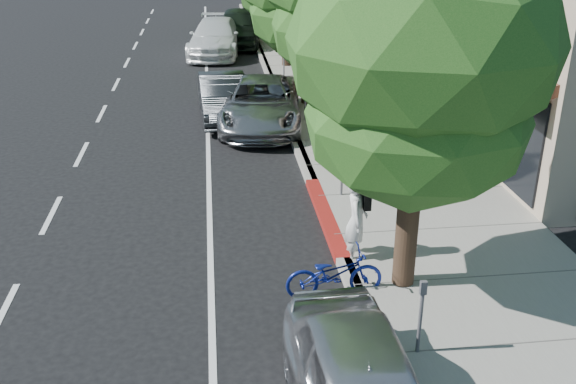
{
  "coord_description": "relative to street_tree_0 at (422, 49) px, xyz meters",
  "views": [
    {
      "loc": [
        -2.4,
        -11.77,
        6.41
      ],
      "look_at": [
        -1.03,
        -0.4,
        1.35
      ],
      "focal_mm": 40.0,
      "sensor_mm": 36.0,
      "label": 1
    }
  ],
  "objects": [
    {
      "name": "ground",
      "position": [
        -0.9,
        2.0,
        -4.4
      ],
      "size": [
        120.0,
        120.0,
        0.0
      ],
      "primitive_type": "plane",
      "color": "black",
      "rests_on": "ground"
    },
    {
      "name": "sidewalk",
      "position": [
        1.4,
        10.0,
        -4.33
      ],
      "size": [
        4.6,
        56.0,
        0.15
      ],
      "primitive_type": "cube",
      "color": "gray",
      "rests_on": "ground"
    },
    {
      "name": "curb",
      "position": [
        -0.9,
        10.0,
        -4.33
      ],
      "size": [
        0.3,
        56.0,
        0.15
      ],
      "primitive_type": "cube",
      "color": "#9E998E",
      "rests_on": "ground"
    },
    {
      "name": "curb_red_segment",
      "position": [
        -0.9,
        3.0,
        -4.33
      ],
      "size": [
        0.32,
        4.0,
        0.15
      ],
      "primitive_type": "cube",
      "color": "maroon",
      "rests_on": "ground"
    },
    {
      "name": "street_tree_0",
      "position": [
        0.0,
        0.0,
        0.0
      ],
      "size": [
        4.4,
        4.4,
        7.14
      ],
      "color": "black",
      "rests_on": "ground"
    },
    {
      "name": "cyclist",
      "position": [
        -0.65,
        1.11,
        -3.51
      ],
      "size": [
        0.56,
        0.73,
        1.79
      ],
      "primitive_type": "imported",
      "rotation": [
        0.0,
        0.0,
        1.35
      ],
      "color": "white",
      "rests_on": "ground"
    },
    {
      "name": "bicycle",
      "position": [
        -1.3,
        -0.08,
        -3.94
      ],
      "size": [
        1.78,
        0.68,
        0.92
      ],
      "primitive_type": "imported",
      "rotation": [
        0.0,
        0.0,
        1.61
      ],
      "color": "navy",
      "rests_on": "ground"
    },
    {
      "name": "silver_suv",
      "position": [
        -1.78,
        10.0,
        -3.66
      ],
      "size": [
        3.06,
        5.61,
        1.49
      ],
      "primitive_type": "imported",
      "rotation": [
        0.0,
        0.0,
        -0.11
      ],
      "color": "#99989D",
      "rests_on": "ground"
    },
    {
      "name": "dark_sedan",
      "position": [
        -2.95,
        11.0,
        -3.69
      ],
      "size": [
        1.74,
        4.38,
        1.42
      ],
      "primitive_type": "imported",
      "rotation": [
        0.0,
        0.0,
        0.06
      ],
      "color": "#232629",
      "rests_on": "ground"
    },
    {
      "name": "white_pickup",
      "position": [
        -3.01,
        21.3,
        -3.59
      ],
      "size": [
        2.99,
        5.87,
        1.63
      ],
      "primitive_type": "imported",
      "rotation": [
        0.0,
        0.0,
        -0.13
      ],
      "color": "white",
      "rests_on": "ground"
    },
    {
      "name": "dark_suv_far",
      "position": [
        -1.8,
        23.5,
        -3.48
      ],
      "size": [
        2.82,
        5.64,
        1.85
      ],
      "primitive_type": "imported",
      "rotation": [
        0.0,
        0.0,
        -0.12
      ],
      "color": "black",
      "rests_on": "ground"
    },
    {
      "name": "pedestrian",
      "position": [
        1.97,
        10.82,
        -3.27
      ],
      "size": [
        1.2,
        1.14,
        1.96
      ],
      "primitive_type": "imported",
      "rotation": [
        0.0,
        0.0,
        3.72
      ],
      "color": "black",
      "rests_on": "sidewalk"
    }
  ]
}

